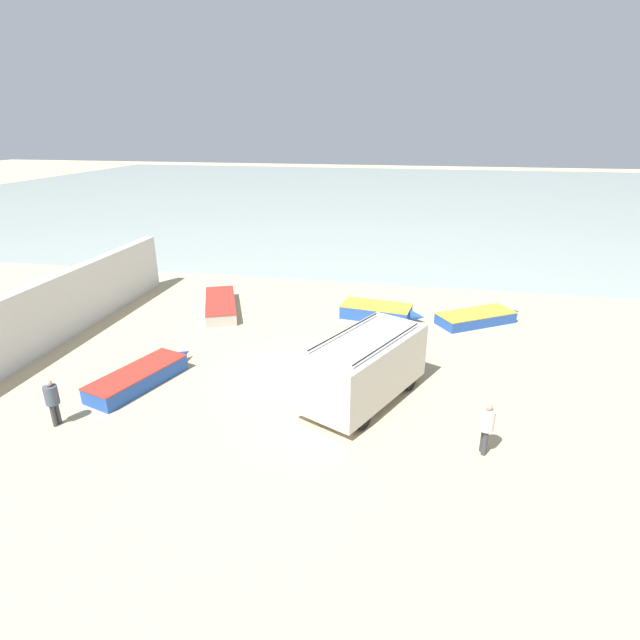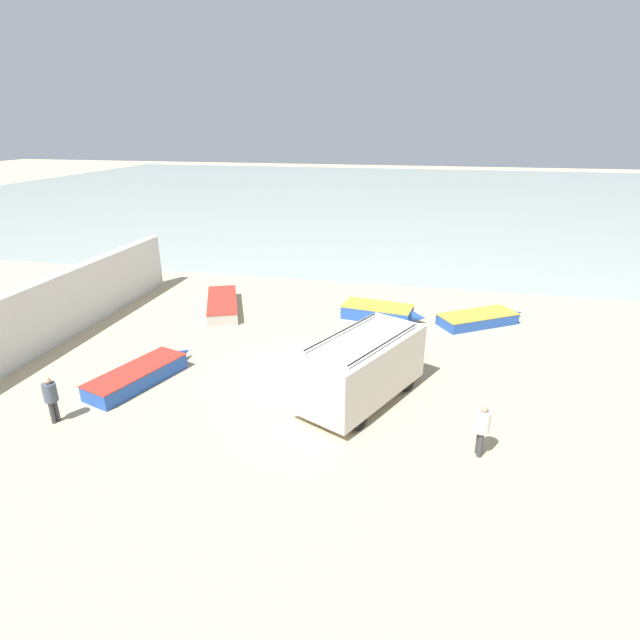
# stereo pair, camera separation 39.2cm
# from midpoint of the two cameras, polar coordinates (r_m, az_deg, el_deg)

# --- Properties ---
(ground_plane) EXTENTS (200.00, 200.00, 0.00)m
(ground_plane) POSITION_cam_midpoint_polar(r_m,az_deg,el_deg) (18.97, -2.75, -6.39)
(ground_plane) COLOR tan
(sea_water) EXTENTS (120.00, 80.00, 0.01)m
(sea_water) POSITION_cam_midpoint_polar(r_m,az_deg,el_deg) (68.93, 7.94, 14.05)
(sea_water) COLOR #99A89E
(sea_water) RESTS_ON ground_plane
(harbor_wall) EXTENTS (0.50, 16.84, 2.86)m
(harbor_wall) POSITION_cam_midpoint_polar(r_m,az_deg,el_deg) (24.16, -28.56, 0.89)
(harbor_wall) COLOR silver
(harbor_wall) RESTS_ON ground_plane
(parked_van) EXTENTS (4.09, 5.44, 2.38)m
(parked_van) POSITION_cam_midpoint_polar(r_m,az_deg,el_deg) (16.97, 4.52, -5.32)
(parked_van) COLOR beige
(parked_van) RESTS_ON ground_plane
(fishing_rowboat_0) EXTENTS (4.13, 2.04, 0.65)m
(fishing_rowboat_0) POSITION_cam_midpoint_polar(r_m,az_deg,el_deg) (24.46, 6.28, 0.97)
(fishing_rowboat_0) COLOR #234CA3
(fishing_rowboat_0) RESTS_ON ground_plane
(fishing_rowboat_1) EXTENTS (2.42, 4.65, 0.60)m
(fishing_rowboat_1) POSITION_cam_midpoint_polar(r_m,az_deg,el_deg) (19.49, -20.31, -6.03)
(fishing_rowboat_1) COLOR #234CA3
(fishing_rowboat_1) RESTS_ON ground_plane
(fishing_rowboat_2) EXTENTS (3.08, 5.44, 0.59)m
(fishing_rowboat_2) POSITION_cam_midpoint_polar(r_m,az_deg,el_deg) (25.95, -11.73, 1.80)
(fishing_rowboat_2) COLOR #ADA89E
(fishing_rowboat_2) RESTS_ON ground_plane
(fishing_rowboat_3) EXTENTS (4.29, 3.24, 0.53)m
(fishing_rowboat_3) POSITION_cam_midpoint_polar(r_m,az_deg,el_deg) (24.84, 17.16, 0.28)
(fishing_rowboat_3) COLOR #234CA3
(fishing_rowboat_3) RESTS_ON ground_plane
(fisherman_0) EXTENTS (0.42, 0.42, 1.59)m
(fisherman_0) POSITION_cam_midpoint_polar(r_m,az_deg,el_deg) (17.81, -28.86, -7.86)
(fisherman_0) COLOR #38383D
(fisherman_0) RESTS_ON ground_plane
(fisherman_1) EXTENTS (0.43, 0.43, 1.65)m
(fisherman_1) POSITION_cam_midpoint_polar(r_m,az_deg,el_deg) (15.09, 17.77, -11.20)
(fisherman_1) COLOR #38383D
(fisherman_1) RESTS_ON ground_plane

